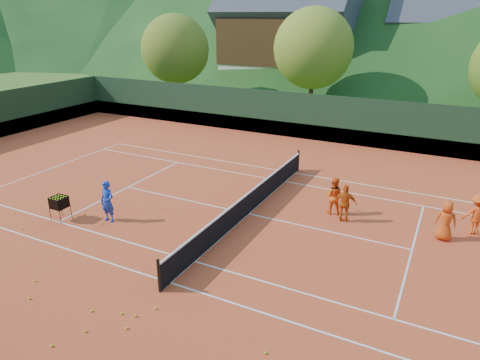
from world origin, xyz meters
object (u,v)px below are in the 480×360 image
at_px(student_a, 333,196).
at_px(chalet_left, 288,36).
at_px(tennis_net, 248,203).
at_px(student_b, 345,203).
at_px(chalet_mid, 457,45).
at_px(coach, 107,202).
at_px(student_c, 446,221).
at_px(student_d, 476,214).
at_px(ball_hopper, 59,203).

relative_size(student_a, chalet_left, 0.11).
height_order(student_a, tennis_net, student_a).
relative_size(student_b, chalet_mid, 0.12).
height_order(coach, student_c, coach).
distance_m(chalet_left, chalet_mid, 16.51).
height_order(student_b, student_d, student_d).
distance_m(student_c, chalet_mid, 32.99).
xyz_separation_m(coach, student_d, (12.92, 5.43, -0.05)).
bearing_deg(student_b, coach, 15.11).
bearing_deg(student_a, coach, 20.77).
distance_m(tennis_net, chalet_left, 32.04).
distance_m(student_a, student_c, 4.24).
xyz_separation_m(student_a, ball_hopper, (-9.51, -5.57, -0.04)).
bearing_deg(coach, chalet_left, 98.59).
xyz_separation_m(student_d, chalet_mid, (-2.27, 31.69, 4.18)).
bearing_deg(chalet_mid, coach, -106.01).
bearing_deg(tennis_net, chalet_left, 108.43).
xyz_separation_m(student_d, ball_hopper, (-14.71, -6.23, -0.04)).
relative_size(coach, chalet_left, 0.12).
bearing_deg(chalet_mid, ball_hopper, -108.17).
distance_m(coach, student_c, 12.74).
distance_m(student_d, chalet_left, 33.52).
xyz_separation_m(coach, chalet_left, (-5.35, 33.11, 4.79)).
height_order(chalet_left, chalet_mid, chalet_left).
relative_size(student_b, student_d, 0.98).
xyz_separation_m(student_b, chalet_mid, (2.32, 32.87, 4.20)).
bearing_deg(tennis_net, student_c, 10.16).
distance_m(student_a, chalet_left, 31.59).
height_order(coach, chalet_mid, chalet_mid).
bearing_deg(student_d, student_c, 25.55).
bearing_deg(student_c, chalet_left, -63.28).
bearing_deg(student_c, ball_hopper, 16.45).
bearing_deg(tennis_net, ball_hopper, -148.72).
bearing_deg(coach, student_d, 22.19).
distance_m(coach, chalet_mid, 38.83).
relative_size(student_a, student_d, 0.99).
distance_m(student_b, student_c, 3.62).
bearing_deg(student_b, tennis_net, 5.18).
distance_m(ball_hopper, chalet_mid, 40.12).
xyz_separation_m(student_b, student_d, (4.59, 1.18, 0.02)).
distance_m(student_b, tennis_net, 3.86).
height_order(tennis_net, chalet_left, chalet_left).
distance_m(student_b, student_d, 4.74).
distance_m(coach, ball_hopper, 1.96).
bearing_deg(chalet_mid, chalet_left, -165.96).
bearing_deg(student_a, student_c, 164.38).
relative_size(student_a, student_b, 1.01).
bearing_deg(student_c, tennis_net, 5.80).
height_order(student_d, ball_hopper, student_d).
relative_size(tennis_net, chalet_mid, 0.95).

